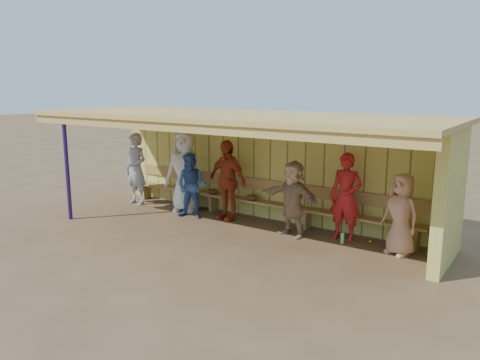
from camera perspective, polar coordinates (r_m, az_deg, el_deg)
name	(u,v)px	position (r m, az deg, el deg)	size (l,w,h in m)	color
ground	(231,230)	(10.12, -1.13, -6.16)	(90.00, 90.00, 0.00)	brown
player_a	(136,169)	(12.47, -12.56, 1.32)	(0.68, 0.45, 1.87)	#9D9AA3
player_b	(185,171)	(11.57, -6.73, 1.06)	(0.97, 0.63, 1.99)	white
player_c	(191,186)	(10.95, -5.94, -0.72)	(0.74, 0.58, 1.53)	#375D99
player_d	(227,180)	(10.73, -1.61, -0.03)	(1.09, 0.45, 1.86)	#AC3C1B
player_f	(293,199)	(9.63, 6.44, -2.27)	(1.46, 0.47, 1.58)	tan
player_g	(346,197)	(9.54, 12.77, -2.02)	(0.64, 0.42, 1.77)	#B41D1C
player_h	(401,214)	(9.01, 19.01, -4.00)	(0.74, 0.48, 1.51)	tan
dugout_structure	(264,150)	(10.10, 2.91, 3.65)	(8.80, 3.20, 2.50)	#D4CB5A
bench	(259,197)	(10.87, 2.28, -2.05)	(7.60, 0.34, 0.93)	#AF894B
dugout_equipment	(241,197)	(10.99, 0.13, -2.09)	(6.02, 0.62, 0.80)	orange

